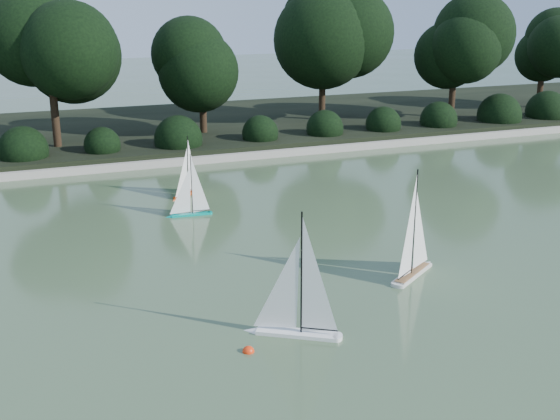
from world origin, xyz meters
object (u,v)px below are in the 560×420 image
object	(u,v)px
sailboat_white_a	(290,315)
sailboat_teal	(187,206)
race_buoy	(248,352)
sailboat_white_b	(416,257)
sailboat_orange	(185,186)

from	to	relation	value
sailboat_white_a	sailboat_teal	xyz separation A→B (m)	(0.05, 5.23, -0.07)
sailboat_white_a	race_buoy	bearing A→B (deg)	-159.85
sailboat_white_b	sailboat_teal	size ratio (longest dim) A/B	1.40
sailboat_white_a	sailboat_teal	distance (m)	5.23
sailboat_teal	race_buoy	xyz separation A→B (m)	(-0.66, -5.45, -0.20)
sailboat_white_a	race_buoy	distance (m)	0.71
sailboat_white_a	sailboat_teal	size ratio (longest dim) A/B	1.37
sailboat_white_b	race_buoy	distance (m)	3.42
sailboat_teal	race_buoy	distance (m)	5.50
sailboat_white_a	sailboat_white_b	distance (m)	2.76
race_buoy	sailboat_teal	bearing A→B (deg)	83.10
sailboat_orange	sailboat_white_a	bearing A→B (deg)	-93.00
sailboat_white_b	race_buoy	bearing A→B (deg)	-156.36
sailboat_white_b	sailboat_teal	xyz separation A→B (m)	(-2.46, 4.09, -0.07)
sailboat_orange	sailboat_teal	size ratio (longest dim) A/B	1.07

